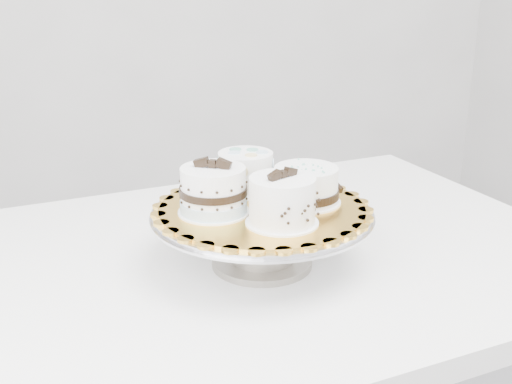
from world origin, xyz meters
name	(u,v)px	position (x,y,z in m)	size (l,w,h in m)	color
table	(241,291)	(-0.08, 0.22, 0.68)	(1.26, 0.86, 0.75)	white
cake_stand	(262,227)	(-0.06, 0.16, 0.82)	(0.37, 0.37, 0.10)	gray
cake_board	(262,208)	(-0.06, 0.16, 0.85)	(0.34, 0.34, 0.01)	gold
cake_swirl	(282,202)	(-0.06, 0.08, 0.89)	(0.13, 0.13, 0.09)	white
cake_banded	(213,192)	(-0.14, 0.17, 0.89)	(0.15, 0.15, 0.10)	white
cake_dots	(246,171)	(-0.05, 0.25, 0.89)	(0.12, 0.12, 0.07)	white
cake_ribbon	(306,186)	(0.02, 0.15, 0.88)	(0.12, 0.12, 0.06)	white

